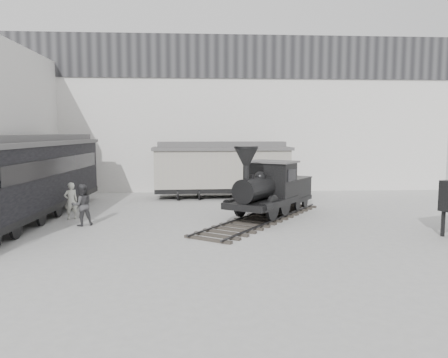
{
  "coord_description": "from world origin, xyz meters",
  "views": [
    {
      "loc": [
        -1.46,
        -17.23,
        4.24
      ],
      "look_at": [
        -0.13,
        3.64,
        2.0
      ],
      "focal_mm": 35.0,
      "sensor_mm": 36.0,
      "label": 1
    }
  ],
  "objects": [
    {
      "name": "visitor_a",
      "position": [
        -7.58,
        4.26,
        0.91
      ],
      "size": [
        0.79,
        0.73,
        1.82
      ],
      "primitive_type": "imported",
      "rotation": [
        0.0,
        0.0,
        3.74
      ],
      "color": "beige",
      "rests_on": "ground"
    },
    {
      "name": "ground",
      "position": [
        0.0,
        0.0,
        0.0
      ],
      "size": [
        90.0,
        90.0,
        0.0
      ],
      "primitive_type": "plane",
      "color": "#9E9E9B"
    },
    {
      "name": "north_wall",
      "position": [
        0.0,
        14.98,
        5.55
      ],
      "size": [
        34.0,
        2.51,
        11.0
      ],
      "color": "silver",
      "rests_on": "ground"
    },
    {
      "name": "visitor_b",
      "position": [
        -6.66,
        2.72,
        0.95
      ],
      "size": [
        1.15,
        1.06,
        1.9
      ],
      "primitive_type": "imported",
      "rotation": [
        0.0,
        0.0,
        3.61
      ],
      "color": "#3E3E40",
      "rests_on": "ground"
    },
    {
      "name": "boxcar",
      "position": [
        0.2,
        10.97,
        1.91
      ],
      "size": [
        8.99,
        3.09,
        3.64
      ],
      "rotation": [
        0.0,
        0.0,
        0.04
      ],
      "color": "black",
      "rests_on": "ground"
    },
    {
      "name": "passenger_coach",
      "position": [
        -9.56,
        4.42,
        2.11
      ],
      "size": [
        3.84,
        14.43,
        3.82
      ],
      "rotation": [
        0.0,
        0.0,
        -0.06
      ],
      "color": "black",
      "rests_on": "ground"
    },
    {
      "name": "locomotive",
      "position": [
        2.13,
        4.07,
        1.3
      ],
      "size": [
        7.51,
        9.42,
        3.53
      ],
      "rotation": [
        0.0,
        0.0,
        -0.61
      ],
      "color": "#2C2A26",
      "rests_on": "ground"
    }
  ]
}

